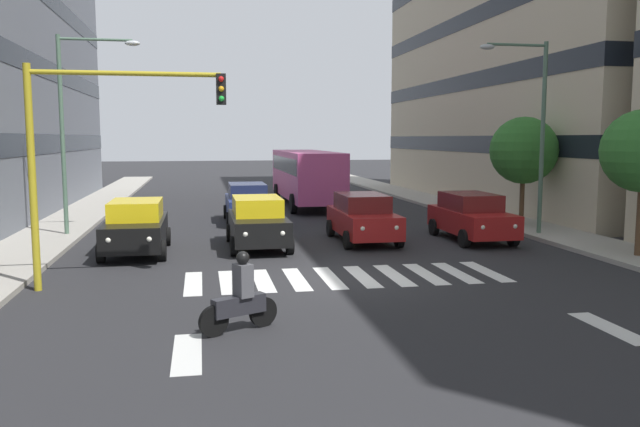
# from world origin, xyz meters

# --- Properties ---
(ground_plane) EXTENTS (180.00, 180.00, 0.00)m
(ground_plane) POSITION_xyz_m (0.00, 0.00, 0.00)
(ground_plane) COLOR #262628
(crosswalk_markings) EXTENTS (8.55, 2.80, 0.01)m
(crosswalk_markings) POSITION_xyz_m (-0.00, 0.00, 0.00)
(crosswalk_markings) COLOR silver
(crosswalk_markings) RESTS_ON ground_plane
(lane_arrow_0) EXTENTS (0.50, 2.20, 0.01)m
(lane_arrow_0) POSITION_xyz_m (-4.10, 5.50, 0.00)
(lane_arrow_0) COLOR silver
(lane_arrow_0) RESTS_ON ground_plane
(lane_arrow_1) EXTENTS (0.50, 2.20, 0.01)m
(lane_arrow_1) POSITION_xyz_m (4.10, 5.50, 0.00)
(lane_arrow_1) COLOR silver
(lane_arrow_1) RESTS_ON ground_plane
(car_0) EXTENTS (2.02, 4.44, 1.72)m
(car_0) POSITION_xyz_m (-5.92, -5.29, 0.89)
(car_0) COLOR maroon
(car_0) RESTS_ON ground_plane
(car_1) EXTENTS (2.02, 4.44, 1.72)m
(car_1) POSITION_xyz_m (-1.93, -5.74, 0.89)
(car_1) COLOR maroon
(car_1) RESTS_ON ground_plane
(car_2) EXTENTS (2.02, 4.44, 1.72)m
(car_2) POSITION_xyz_m (1.92, -5.18, 0.89)
(car_2) COLOR black
(car_2) RESTS_ON ground_plane
(car_3) EXTENTS (2.02, 4.44, 1.72)m
(car_3) POSITION_xyz_m (5.90, -4.76, 0.89)
(car_3) COLOR black
(car_3) RESTS_ON ground_plane
(car_row2_0) EXTENTS (2.02, 4.44, 1.72)m
(car_row2_0) POSITION_xyz_m (1.77, -11.88, 0.89)
(car_row2_0) COLOR navy
(car_row2_0) RESTS_ON ground_plane
(bus_behind_traffic) EXTENTS (2.78, 10.50, 3.00)m
(bus_behind_traffic) POSITION_xyz_m (-1.93, -18.35, 1.86)
(bus_behind_traffic) COLOR #DB5193
(bus_behind_traffic) RESTS_ON ground_plane
(motorcycle_with_rider) EXTENTS (1.56, 0.86, 1.57)m
(motorcycle_with_rider) POSITION_xyz_m (3.10, 4.37, 0.65)
(motorcycle_with_rider) COLOR black
(motorcycle_with_rider) RESTS_ON ground_plane
(traffic_light_gantry) EXTENTS (4.76, 0.36, 5.50)m
(traffic_light_gantry) POSITION_xyz_m (6.42, 0.09, 3.73)
(traffic_light_gantry) COLOR #AD991E
(traffic_light_gantry) RESTS_ON ground_plane
(street_lamp_left) EXTENTS (2.68, 0.28, 7.11)m
(street_lamp_left) POSITION_xyz_m (-8.39, -5.61, 4.48)
(street_lamp_left) COLOR #4C6B56
(street_lamp_left) RESTS_ON sidewalk_left
(street_lamp_right) EXTENTS (2.98, 0.28, 7.33)m
(street_lamp_right) POSITION_xyz_m (8.33, -8.67, 4.63)
(street_lamp_right) COLOR #4C6B56
(street_lamp_right) RESTS_ON sidewalk_right
(street_tree_1) EXTENTS (2.80, 2.80, 4.47)m
(street_tree_1) POSITION_xyz_m (-9.48, -8.25, 3.21)
(street_tree_1) COLOR #513823
(street_tree_1) RESTS_ON sidewalk_left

